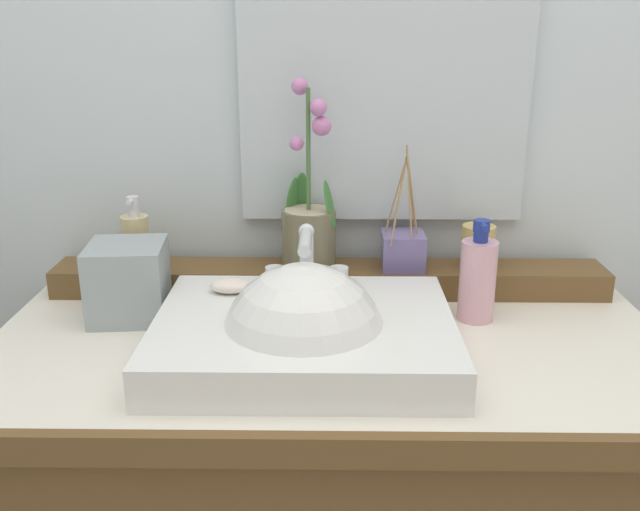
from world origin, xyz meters
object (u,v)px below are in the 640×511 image
(soap_bar, at_px, (231,286))
(sink_basin, at_px, (305,340))
(tissue_box, at_px, (129,281))
(lotion_bottle, at_px, (478,278))
(reed_diffuser, at_px, (403,249))
(tumbler_cup, at_px, (478,248))
(soap_dispenser, at_px, (136,239))
(potted_plant, at_px, (310,226))

(soap_bar, bearing_deg, sink_basin, -40.94)
(tissue_box, bearing_deg, lotion_bottle, -0.19)
(soap_bar, distance_m, reed_diffuser, 0.35)
(sink_basin, bearing_deg, tissue_box, 153.55)
(tumbler_cup, xyz_separation_m, lotion_bottle, (-0.02, -0.11, -0.02))
(sink_basin, height_order, lotion_bottle, lotion_bottle)
(reed_diffuser, bearing_deg, tissue_box, -166.50)
(soap_bar, height_order, reed_diffuser, reed_diffuser)
(sink_basin, bearing_deg, tumbler_cup, 40.09)
(sink_basin, bearing_deg, lotion_bottle, 27.50)
(sink_basin, distance_m, reed_diffuser, 0.33)
(soap_dispenser, distance_m, lotion_bottle, 0.64)
(sink_basin, height_order, soap_bar, sink_basin)
(soap_bar, height_order, tumbler_cup, tumbler_cup)
(lotion_bottle, xyz_separation_m, tissue_box, (-0.61, 0.00, -0.01))
(tumbler_cup, height_order, tissue_box, tumbler_cup)
(tumbler_cup, bearing_deg, potted_plant, 179.68)
(soap_bar, distance_m, soap_dispenser, 0.26)
(tumbler_cup, distance_m, lotion_bottle, 0.12)
(reed_diffuser, bearing_deg, soap_bar, -151.74)
(potted_plant, relative_size, soap_dispenser, 2.55)
(potted_plant, xyz_separation_m, soap_dispenser, (-0.33, 0.01, -0.03))
(tissue_box, bearing_deg, reed_diffuser, 13.50)
(sink_basin, xyz_separation_m, tissue_box, (-0.31, 0.16, 0.04))
(potted_plant, bearing_deg, reed_diffuser, 1.64)
(reed_diffuser, height_order, lotion_bottle, reed_diffuser)
(soap_dispenser, bearing_deg, sink_basin, -39.93)
(sink_basin, xyz_separation_m, soap_bar, (-0.13, 0.11, 0.05))
(soap_bar, relative_size, tissue_box, 0.52)
(potted_plant, height_order, tissue_box, potted_plant)
(potted_plant, distance_m, tissue_box, 0.34)
(sink_basin, xyz_separation_m, soap_dispenser, (-0.33, 0.27, 0.08))
(lotion_bottle, bearing_deg, sink_basin, -152.50)
(lotion_bottle, bearing_deg, soap_bar, -174.08)
(lotion_bottle, distance_m, tissue_box, 0.61)
(sink_basin, xyz_separation_m, reed_diffuser, (0.18, 0.27, 0.06))
(tumbler_cup, distance_m, tissue_box, 0.64)
(soap_dispenser, bearing_deg, potted_plant, -1.04)
(potted_plant, bearing_deg, tumbler_cup, -0.32)
(lotion_bottle, bearing_deg, tumbler_cup, 79.27)
(tissue_box, bearing_deg, soap_bar, -13.80)
(soap_bar, bearing_deg, lotion_bottle, 5.92)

